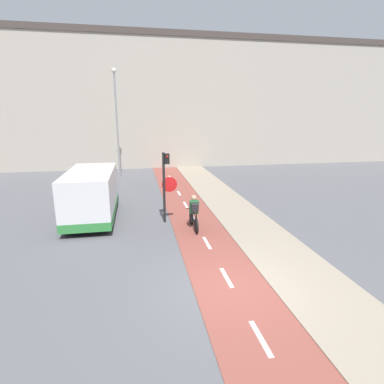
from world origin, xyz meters
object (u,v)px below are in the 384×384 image
Objects in this scene: traffic_light_pole at (166,180)px; street_lamp_far at (117,114)px; cyclist_near at (194,213)px; van at (92,196)px.

street_lamp_far reaches higher than traffic_light_pole.
street_lamp_far is at bearing 106.82° from cyclist_near.
traffic_light_pole is 0.65× the size of van.
traffic_light_pole is at bearing -76.69° from street_lamp_far.
traffic_light_pole is 11.37m from street_lamp_far.
cyclist_near is at bearing -46.37° from traffic_light_pole.
traffic_light_pole is 3.53m from van.
traffic_light_pole is 0.39× the size of street_lamp_far.
cyclist_near is at bearing -26.19° from van.
street_lamp_far is (-2.54, 10.72, 2.82)m from traffic_light_pole.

